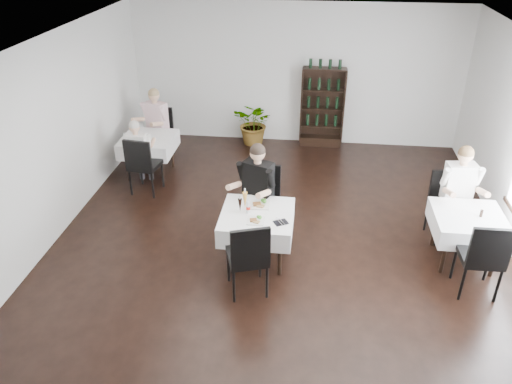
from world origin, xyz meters
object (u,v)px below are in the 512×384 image
main_table (257,222)px  diner_main (255,186)px  potted_tree (255,123)px  wine_shelf (322,108)px

main_table → diner_main: (-0.09, 0.52, 0.30)m
potted_tree → diner_main: size_ratio=0.61×
wine_shelf → diner_main: bearing=-104.7°
wine_shelf → potted_tree: (-1.44, -0.11, -0.36)m
wine_shelf → potted_tree: 1.49m
main_table → diner_main: diner_main is taller
potted_tree → main_table: bearing=-82.6°
wine_shelf → main_table: size_ratio=1.70×
main_table → potted_tree: (-0.54, 4.20, -0.14)m
main_table → diner_main: bearing=100.1°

